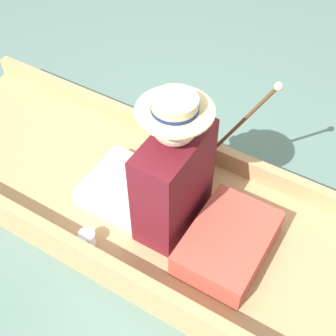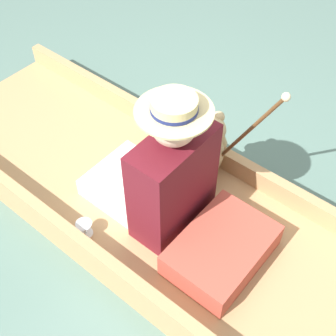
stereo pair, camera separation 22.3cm
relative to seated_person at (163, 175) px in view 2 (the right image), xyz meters
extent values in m
plane|color=slate|center=(0.02, 0.11, -0.43)|extent=(16.00, 16.00, 0.00)
cube|color=tan|center=(0.02, 0.11, -0.37)|extent=(1.02, 3.09, 0.12)
cube|color=tan|center=(-0.46, 0.11, -0.25)|extent=(0.06, 3.09, 0.13)
cube|color=tan|center=(0.50, 0.11, -0.25)|extent=(0.06, 3.09, 0.13)
cube|color=#B24738|center=(-0.04, -0.41, -0.24)|extent=(0.54, 0.38, 0.15)
cube|color=white|center=(0.00, 0.26, -0.26)|extent=(0.42, 0.41, 0.11)
cube|color=#5B141E|center=(0.00, -0.06, -0.02)|extent=(0.47, 0.23, 0.59)
cube|color=beige|center=(0.00, 0.05, 0.03)|extent=(0.04, 0.01, 0.33)
cube|color=white|center=(-0.13, 0.05, 0.06)|extent=(0.02, 0.01, 0.36)
cube|color=white|center=(0.13, 0.05, 0.06)|extent=(0.02, 0.01, 0.36)
sphere|color=beige|center=(0.00, -0.06, 0.39)|extent=(0.21, 0.21, 0.21)
cylinder|color=#CCB77F|center=(0.00, -0.06, 0.46)|extent=(0.35, 0.35, 0.01)
cylinder|color=#CCB77F|center=(0.00, -0.06, 0.49)|extent=(0.20, 0.20, 0.06)
cylinder|color=navy|center=(0.00, -0.06, 0.47)|extent=(0.21, 0.21, 0.02)
ellipsoid|color=tan|center=(0.41, -0.01, -0.18)|extent=(0.18, 0.15, 0.27)
sphere|color=tan|center=(0.41, -0.01, 0.02)|extent=(0.16, 0.16, 0.16)
sphere|color=tan|center=(0.41, 0.06, 0.01)|extent=(0.06, 0.06, 0.06)
sphere|color=tan|center=(0.35, -0.01, 0.08)|extent=(0.07, 0.07, 0.07)
sphere|color=tan|center=(0.46, -0.01, 0.08)|extent=(0.07, 0.07, 0.07)
cylinder|color=tan|center=(0.31, -0.01, -0.13)|extent=(0.10, 0.07, 0.12)
cylinder|color=tan|center=(0.50, -0.01, -0.13)|extent=(0.10, 0.07, 0.12)
sphere|color=tan|center=(0.36, 0.03, -0.28)|extent=(0.08, 0.08, 0.08)
sphere|color=tan|center=(0.45, 0.03, -0.28)|extent=(0.08, 0.08, 0.08)
cylinder|color=silver|center=(-0.37, 0.23, -0.31)|extent=(0.08, 0.08, 0.01)
cylinder|color=silver|center=(-0.37, 0.23, -0.29)|extent=(0.01, 0.01, 0.04)
cone|color=silver|center=(-0.37, 0.23, -0.25)|extent=(0.09, 0.09, 0.04)
cylinder|color=brown|center=(0.43, -0.18, 0.06)|extent=(0.02, 0.40, 0.75)
sphere|color=beige|center=(0.43, -0.37, 0.42)|extent=(0.04, 0.04, 0.04)
camera|label=1|loc=(-1.31, -0.83, 1.77)|focal=50.00mm
camera|label=2|loc=(-1.18, -1.01, 1.77)|focal=50.00mm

